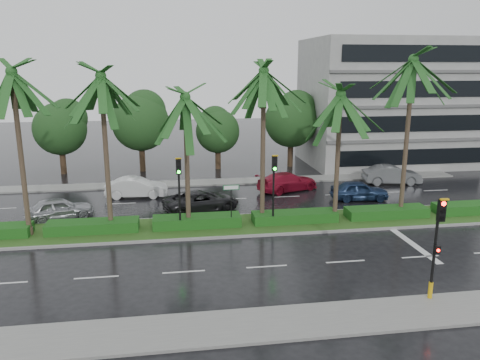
{
  "coord_description": "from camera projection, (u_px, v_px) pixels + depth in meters",
  "views": [
    {
      "loc": [
        -4.42,
        -25.58,
        9.47
      ],
      "look_at": [
        -0.32,
        1.5,
        2.77
      ],
      "focal_mm": 35.0,
      "sensor_mm": 36.0,
      "label": 1
    }
  ],
  "objects": [
    {
      "name": "median",
      "position": [
        246.0,
        225.0,
        28.4
      ],
      "size": [
        36.0,
        4.0,
        0.15
      ],
      "color": "gray",
      "rests_on": "ground"
    },
    {
      "name": "signal_median_right",
      "position": [
        274.0,
        180.0,
        27.25
      ],
      "size": [
        0.34,
        0.42,
        4.36
      ],
      "color": "black",
      "rests_on": "median"
    },
    {
      "name": "ground",
      "position": [
        249.0,
        231.0,
        27.46
      ],
      "size": [
        120.0,
        120.0,
        0.0
      ],
      "primitive_type": "plane",
      "color": "black",
      "rests_on": "ground"
    },
    {
      "name": "car_blue",
      "position": [
        359.0,
        191.0,
        33.78
      ],
      "size": [
        2.05,
        4.24,
        1.4
      ],
      "primitive_type": "imported",
      "rotation": [
        0.0,
        0.0,
        1.47
      ],
      "color": "navy",
      "rests_on": "ground"
    },
    {
      "name": "car_white",
      "position": [
        136.0,
        187.0,
        34.5
      ],
      "size": [
        1.83,
        4.56,
        1.47
      ],
      "primitive_type": "imported",
      "rotation": [
        0.0,
        0.0,
        1.51
      ],
      "color": "silver",
      "rests_on": "ground"
    },
    {
      "name": "signal_near",
      "position": [
        437.0,
        245.0,
        18.72
      ],
      "size": [
        0.34,
        0.45,
        4.36
      ],
      "color": "black",
      "rests_on": "near_sidewalk"
    },
    {
      "name": "car_red",
      "position": [
        288.0,
        182.0,
        36.28
      ],
      "size": [
        3.72,
        5.37,
        1.44
      ],
      "primitive_type": "imported",
      "rotation": [
        0.0,
        0.0,
        1.95
      ],
      "color": "maroon",
      "rests_on": "ground"
    },
    {
      "name": "lane_markings",
      "position": [
        301.0,
        231.0,
        27.49
      ],
      "size": [
        34.0,
        13.06,
        0.01
      ],
      "color": "silver",
      "rests_on": "ground"
    },
    {
      "name": "palm_row",
      "position": [
        225.0,
        90.0,
        26.32
      ],
      "size": [
        26.3,
        4.2,
        10.5
      ],
      "color": "#423526",
      "rests_on": "median"
    },
    {
      "name": "car_darkgrey",
      "position": [
        201.0,
        201.0,
        31.17
      ],
      "size": [
        3.73,
        5.53,
        1.41
      ],
      "primitive_type": "imported",
      "rotation": [
        0.0,
        0.0,
        1.87
      ],
      "color": "black",
      "rests_on": "ground"
    },
    {
      "name": "near_sidewalk",
      "position": [
        295.0,
        322.0,
        17.65
      ],
      "size": [
        40.0,
        2.4,
        0.12
      ],
      "primitive_type": "cube",
      "color": "slate",
      "rests_on": "ground"
    },
    {
      "name": "far_sidewalk",
      "position": [
        225.0,
        182.0,
        38.97
      ],
      "size": [
        40.0,
        2.0,
        0.12
      ],
      "primitive_type": "cube",
      "color": "slate",
      "rests_on": "ground"
    },
    {
      "name": "car_silver",
      "position": [
        59.0,
        209.0,
        29.46
      ],
      "size": [
        2.89,
        4.43,
        1.4
      ],
      "primitive_type": "imported",
      "rotation": [
        0.0,
        0.0,
        1.9
      ],
      "color": "#9B9CA2",
      "rests_on": "ground"
    },
    {
      "name": "signal_median_left",
      "position": [
        179.0,
        183.0,
        26.45
      ],
      "size": [
        0.34,
        0.42,
        4.36
      ],
      "color": "black",
      "rests_on": "median"
    },
    {
      "name": "building",
      "position": [
        389.0,
        102.0,
        45.79
      ],
      "size": [
        16.0,
        10.0,
        12.0
      ],
      "primitive_type": "cube",
      "color": "gray",
      "rests_on": "ground"
    },
    {
      "name": "car_grey",
      "position": [
        392.0,
        175.0,
        38.37
      ],
      "size": [
        2.24,
        4.83,
        1.53
      ],
      "primitive_type": "imported",
      "rotation": [
        0.0,
        0.0,
        1.43
      ],
      "color": "#535558",
      "rests_on": "ground"
    },
    {
      "name": "street_sign",
      "position": [
        231.0,
        195.0,
        27.27
      ],
      "size": [
        0.95,
        0.09,
        2.6
      ],
      "color": "black",
      "rests_on": "median"
    },
    {
      "name": "bg_trees",
      "position": [
        213.0,
        122.0,
        43.24
      ],
      "size": [
        32.56,
        5.15,
        7.43
      ],
      "color": "#3C2A1B",
      "rests_on": "ground"
    },
    {
      "name": "hedge",
      "position": [
        247.0,
        219.0,
        28.31
      ],
      "size": [
        35.2,
        1.4,
        0.6
      ],
      "color": "#1B4915",
      "rests_on": "median"
    }
  ]
}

